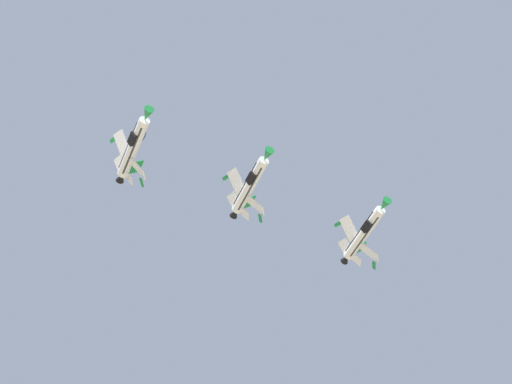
# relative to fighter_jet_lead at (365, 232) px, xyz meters

# --- Properties ---
(fighter_jet_lead) EXTENTS (7.78, 15.59, 7.94)m
(fighter_jet_lead) POSITION_rel_fighter_jet_lead_xyz_m (0.00, 0.00, 0.00)
(fighter_jet_lead) COLOR silver
(fighter_jet_left_wing) EXTENTS (7.80, 15.59, 7.91)m
(fighter_jet_left_wing) POSITION_rel_fighter_jet_lead_xyz_m (-19.20, -6.61, 3.05)
(fighter_jet_left_wing) COLOR silver
(fighter_jet_right_wing) EXTENTS (7.47, 15.59, 8.43)m
(fighter_jet_right_wing) POSITION_rel_fighter_jet_lead_xyz_m (-37.65, -13.89, 2.58)
(fighter_jet_right_wing) COLOR silver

